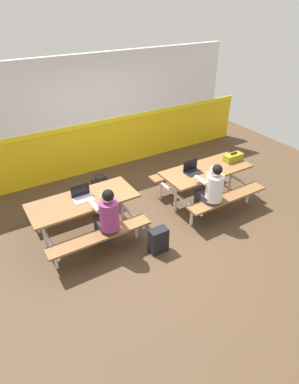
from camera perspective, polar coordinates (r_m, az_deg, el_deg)
The scene contains 11 objects.
ground_plane at distance 6.03m, azimuth 0.93°, elevation -5.33°, with size 10.00×10.00×0.02m, color #4C3826.
accent_backdrop at distance 7.41m, azimuth -9.47°, elevation 12.76°, with size 8.00×0.14×2.60m.
picnic_table_left at distance 5.49m, azimuth -11.56°, elevation -2.78°, with size 1.78×1.56×0.74m.
picnic_table_right at distance 6.38m, azimuth 9.92°, elevation 2.75°, with size 1.78×1.56×0.74m.
student_nearer at distance 5.03m, azimuth -7.49°, elevation -4.06°, with size 0.36×0.53×1.21m.
student_further at distance 5.75m, azimuth 10.86°, elevation 0.67°, with size 0.36×0.53×1.21m.
laptop_silver at distance 5.40m, azimuth -11.85°, elevation -0.71°, with size 0.32×0.22×0.22m.
laptop_dark at distance 6.12m, azimuth 7.59°, elevation 3.89°, with size 0.32×0.22×0.22m.
toolbox_grey at distance 6.71m, azimuth 14.61°, elevation 5.97°, with size 0.40×0.18×0.18m.
backpack_dark at distance 5.27m, azimuth 1.55°, elevation -8.58°, with size 0.30×0.22×0.44m.
tote_bag_bright at distance 6.77m, azimuth -8.69°, elevation 0.96°, with size 0.34×0.21×0.43m.
Camera 1 is at (-2.55, -4.04, 3.66)m, focal length 30.09 mm.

